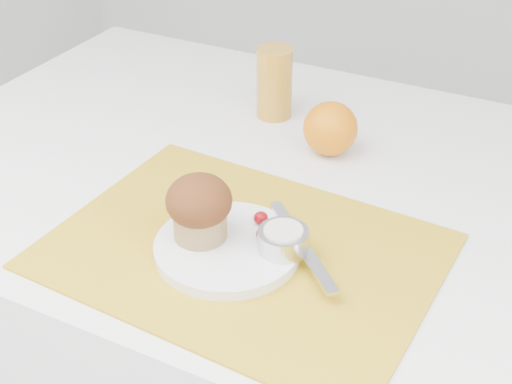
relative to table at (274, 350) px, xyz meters
The scene contains 11 objects.
table is the anchor object (origin of this frame).
placemat 0.43m from the table, 77.72° to the right, with size 0.49×0.36×0.00m, color gold.
plate 0.44m from the table, 82.30° to the right, with size 0.19×0.19×0.02m, color white.
ramekin 0.46m from the table, 62.71° to the right, with size 0.06×0.06×0.03m, color #BCBCC0.
cream 0.47m from the table, 62.71° to the right, with size 0.05×0.05×0.01m, color silver.
raspberry_near 0.43m from the table, 72.70° to the right, with size 0.02×0.02×0.02m, color #590205.
raspberry_far 0.45m from the table, 69.78° to the right, with size 0.02×0.02×0.02m, color #4F020F.
butter_knife 0.45m from the table, 56.06° to the right, with size 0.20×0.02×0.00m, color silver.
orange 0.43m from the table, 64.66° to the left, with size 0.09×0.09×0.09m, color orange.
juice_glass 0.48m from the table, 117.48° to the left, with size 0.06×0.06×0.12m, color #C78A25.
muffin 0.49m from the table, 92.81° to the right, with size 0.09×0.09×0.09m.
Camera 1 is at (0.39, -0.78, 1.32)m, focal length 50.00 mm.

